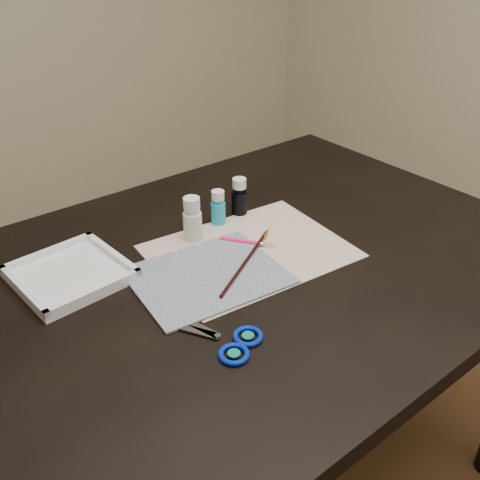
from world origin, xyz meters
TOP-DOWN VIEW (x-y plane):
  - table at (0.00, 0.00)m, footprint 1.30×0.90m
  - paper at (0.04, 0.02)m, footprint 0.43×0.34m
  - canvas at (-0.09, -0.01)m, footprint 0.31×0.26m
  - paint_bottle_white at (-0.03, 0.13)m, footprint 0.05×0.05m
  - paint_bottle_cyan at (0.06, 0.16)m, footprint 0.04×0.04m
  - paint_bottle_navy at (0.13, 0.16)m, footprint 0.04×0.04m
  - paintbrush at (0.01, -0.02)m, footprint 0.24×0.14m
  - craft_knife at (0.05, 0.04)m, footprint 0.08×0.11m
  - scissors at (-0.19, -0.15)m, footprint 0.19×0.22m
  - palette_tray at (-0.30, 0.16)m, footprint 0.21×0.21m

SIDE VIEW (x-z plane):
  - table at x=0.00m, z-range 0.00..0.75m
  - paper at x=0.04m, z-range 0.75..0.75m
  - canvas at x=-0.09m, z-range 0.75..0.76m
  - scissors at x=-0.19m, z-range 0.75..0.76m
  - craft_knife at x=0.05m, z-range 0.75..0.76m
  - paintbrush at x=0.01m, z-range 0.76..0.76m
  - palette_tray at x=-0.30m, z-range 0.75..0.77m
  - paint_bottle_cyan at x=0.06m, z-range 0.75..0.83m
  - paint_bottle_navy at x=0.13m, z-range 0.75..0.84m
  - paint_bottle_white at x=-0.03m, z-range 0.75..0.85m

